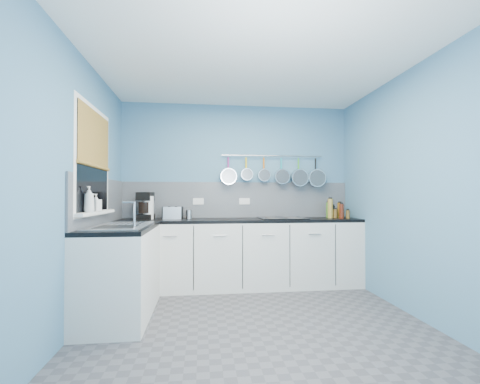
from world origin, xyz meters
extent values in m
cube|color=#47474C|center=(0.00, 0.00, -0.01)|extent=(3.20, 3.00, 0.02)
cube|color=white|center=(0.00, 0.00, 2.51)|extent=(3.20, 3.00, 0.02)
cube|color=teal|center=(0.00, 1.51, 1.25)|extent=(3.20, 0.02, 2.50)
cube|color=teal|center=(0.00, -1.51, 1.25)|extent=(3.20, 0.02, 2.50)
cube|color=teal|center=(-1.61, 0.00, 1.25)|extent=(0.02, 3.00, 2.50)
cube|color=teal|center=(1.61, 0.00, 1.25)|extent=(0.02, 3.00, 2.50)
cube|color=slate|center=(0.00, 1.49, 1.15)|extent=(3.20, 0.02, 0.50)
cube|color=slate|center=(-1.59, 0.60, 1.15)|extent=(0.02, 1.80, 0.50)
cube|color=silver|center=(0.00, 1.20, 0.43)|extent=(3.20, 0.60, 0.86)
cube|color=black|center=(0.00, 1.20, 0.88)|extent=(3.20, 0.60, 0.04)
cube|color=silver|center=(-1.30, 0.30, 0.43)|extent=(0.60, 1.20, 0.86)
cube|color=black|center=(-1.30, 0.30, 0.88)|extent=(0.60, 1.20, 0.04)
cube|color=white|center=(-1.58, 0.30, 1.55)|extent=(0.01, 1.00, 1.10)
cube|color=black|center=(-1.57, 0.30, 1.55)|extent=(0.01, 0.90, 1.00)
cube|color=#AD8C35|center=(-1.56, 0.30, 1.77)|extent=(0.01, 0.90, 0.55)
cube|color=white|center=(-1.55, 0.30, 1.04)|extent=(0.10, 0.98, 0.03)
cube|color=silver|center=(-1.30, 0.30, 0.90)|extent=(0.50, 0.95, 0.01)
cube|color=white|center=(-0.55, 1.48, 1.13)|extent=(0.15, 0.01, 0.09)
cube|color=white|center=(0.10, 1.48, 1.13)|extent=(0.15, 0.01, 0.09)
cylinder|color=silver|center=(0.50, 1.45, 1.78)|extent=(1.45, 0.02, 0.02)
imported|color=white|center=(-1.53, 0.04, 1.17)|extent=(0.10, 0.10, 0.24)
imported|color=white|center=(-1.53, 0.24, 1.14)|extent=(0.10, 0.10, 0.17)
cylinder|color=white|center=(-1.19, 1.26, 1.05)|extent=(0.16, 0.16, 0.30)
cube|color=silver|center=(-0.89, 1.29, 0.98)|extent=(0.26, 0.16, 0.16)
cylinder|color=silver|center=(-0.67, 1.30, 0.96)|extent=(0.10, 0.10, 0.12)
cube|color=black|center=(0.57, 1.19, 0.91)|extent=(0.61, 0.53, 0.01)
cylinder|color=#8C5914|center=(1.44, 1.30, 1.00)|extent=(0.07, 0.07, 0.21)
cylinder|color=black|center=(1.34, 1.31, 0.98)|extent=(0.05, 0.05, 0.16)
cylinder|color=#3F721E|center=(1.28, 1.33, 1.01)|extent=(0.06, 0.06, 0.21)
cylinder|color=#265919|center=(1.43, 1.22, 0.97)|extent=(0.05, 0.05, 0.13)
cylinder|color=brown|center=(1.34, 1.23, 0.96)|extent=(0.06, 0.06, 0.12)
cylinder|color=olive|center=(1.27, 1.23, 1.03)|extent=(0.07, 0.07, 0.26)
cylinder|color=brown|center=(1.47, 1.11, 0.95)|extent=(0.05, 0.05, 0.11)
cylinder|color=#4C190C|center=(1.37, 1.10, 1.00)|extent=(0.06, 0.06, 0.20)
camera|label=1|loc=(-0.50, -3.04, 1.19)|focal=24.03mm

